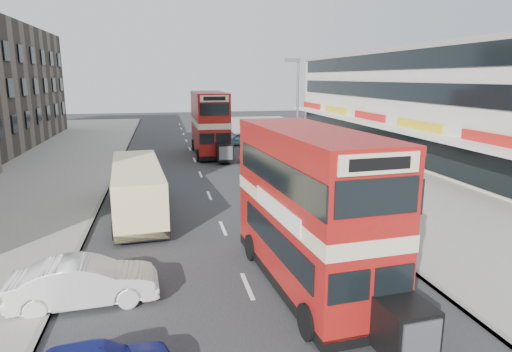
{
  "coord_description": "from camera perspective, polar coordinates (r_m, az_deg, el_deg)",
  "views": [
    {
      "loc": [
        -2.57,
        -11.56,
        6.88
      ],
      "look_at": [
        1.24,
        6.42,
        2.79
      ],
      "focal_mm": 31.2,
      "sensor_mm": 36.0,
      "label": 1
    }
  ],
  "objects": [
    {
      "name": "ground",
      "position": [
        13.69,
        0.52,
        -17.61
      ],
      "size": [
        160.0,
        160.0,
        0.0
      ],
      "primitive_type": "plane",
      "color": "#28282B",
      "rests_on": "ground"
    },
    {
      "name": "kerb_right",
      "position": [
        33.42,
        3.34,
        0.78
      ],
      "size": [
        0.2,
        90.0,
        0.16
      ],
      "primitive_type": "cube",
      "color": "gray",
      "rests_on": "ground"
    },
    {
      "name": "kerb_left",
      "position": [
        32.47,
        -17.92,
        -0.17
      ],
      "size": [
        0.2,
        90.0,
        0.16
      ],
      "primitive_type": "cube",
      "color": "gray",
      "rests_on": "ground"
    },
    {
      "name": "car_left_front",
      "position": [
        15.0,
        -21.07,
        -12.56
      ],
      "size": [
        4.48,
        1.82,
        1.45
      ],
      "primitive_type": "imported",
      "rotation": [
        0.0,
        0.0,
        1.64
      ],
      "color": "white",
      "rests_on": "ground"
    },
    {
      "name": "pavement_left",
      "position": [
        33.63,
        -27.95,
        -0.61
      ],
      "size": [
        12.0,
        90.0,
        0.15
      ],
      "primitive_type": "cube",
      "color": "gray",
      "rests_on": "ground"
    },
    {
      "name": "pavement_right",
      "position": [
        35.42,
        12.59,
        1.16
      ],
      "size": [
        12.0,
        90.0,
        0.15
      ],
      "primitive_type": "cube",
      "color": "gray",
      "rests_on": "ground"
    },
    {
      "name": "bus_second",
      "position": [
        40.3,
        -5.97,
        6.75
      ],
      "size": [
        2.71,
        9.84,
        5.42
      ],
      "rotation": [
        0.0,
        0.0,
        3.14
      ],
      "color": "black",
      "rests_on": "ground"
    },
    {
      "name": "road_surface",
      "position": [
        32.4,
        -7.13,
        0.2
      ],
      "size": [
        12.0,
        90.0,
        0.01
      ],
      "primitive_type": "cube",
      "color": "#28282B",
      "rests_on": "ground"
    },
    {
      "name": "car_right_b",
      "position": [
        36.27,
        0.87,
        2.51
      ],
      "size": [
        4.08,
        1.98,
        1.12
      ],
      "primitive_type": "imported",
      "rotation": [
        0.0,
        0.0,
        -1.54
      ],
      "color": "#B63712",
      "rests_on": "ground"
    },
    {
      "name": "commercial_row",
      "position": [
        40.47,
        22.13,
        8.54
      ],
      "size": [
        9.9,
        46.2,
        9.3
      ],
      "color": "beige",
      "rests_on": "ground"
    },
    {
      "name": "car_right_c",
      "position": [
        46.02,
        -2.19,
        4.78
      ],
      "size": [
        4.07,
        2.03,
        1.33
      ],
      "primitive_type": "imported",
      "rotation": [
        0.0,
        0.0,
        -1.69
      ],
      "color": "#62A7C4",
      "rests_on": "ground"
    },
    {
      "name": "pedestrian_far",
      "position": [
        44.05,
        3.78,
        4.93
      ],
      "size": [
        1.14,
        0.67,
        1.83
      ],
      "primitive_type": "imported",
      "rotation": [
        0.0,
        0.0,
        0.22
      ],
      "color": "gray",
      "rests_on": "pavement_right"
    },
    {
      "name": "car_right_a",
      "position": [
        28.07,
        3.87,
        -0.34
      ],
      "size": [
        4.45,
        2.02,
        1.26
      ],
      "primitive_type": "imported",
      "rotation": [
        0.0,
        0.0,
        -1.63
      ],
      "color": "#A13610",
      "rests_on": "ground"
    },
    {
      "name": "street_lamp",
      "position": [
        30.99,
        5.19,
        8.62
      ],
      "size": [
        1.0,
        0.2,
        8.12
      ],
      "color": "slate",
      "rests_on": "ground"
    },
    {
      "name": "cyclist",
      "position": [
        33.0,
        -1.06,
        1.88
      ],
      "size": [
        0.87,
        2.0,
        2.3
      ],
      "rotation": [
        0.0,
        0.0,
        -0.1
      ],
      "color": "gray",
      "rests_on": "ground"
    },
    {
      "name": "pedestrian_near",
      "position": [
        29.04,
        8.51,
        0.95
      ],
      "size": [
        0.85,
        0.78,
        1.92
      ],
      "primitive_type": "imported",
      "rotation": [
        0.0,
        0.0,
        3.7
      ],
      "color": "gray",
      "rests_on": "pavement_right"
    },
    {
      "name": "bus_main",
      "position": [
        14.61,
        6.87,
        -4.21
      ],
      "size": [
        3.23,
        9.33,
        5.1
      ],
      "rotation": [
        0.0,
        0.0,
        3.22
      ],
      "color": "black",
      "rests_on": "ground"
    },
    {
      "name": "coach",
      "position": [
        23.26,
        -14.96,
        -1.44
      ],
      "size": [
        3.01,
        9.28,
        2.42
      ],
      "rotation": [
        0.0,
        0.0,
        0.08
      ],
      "color": "black",
      "rests_on": "ground"
    }
  ]
}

